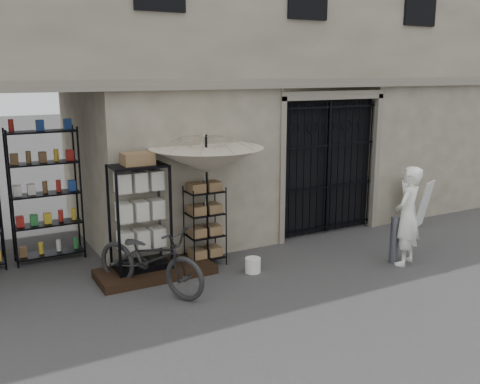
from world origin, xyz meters
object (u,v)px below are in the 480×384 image
display_cabinet (140,223)px  market_umbrella (206,153)px  white_bucket (253,265)px  bicycle (151,291)px  wire_rack (205,227)px  steel_bollard (394,240)px  shopkeeper (404,264)px  easel_sign (417,203)px

display_cabinet → market_umbrella: (1.23, -0.06, 1.11)m
white_bucket → bicycle: bearing=177.4°
white_bucket → wire_rack: bearing=124.4°
steel_bollard → market_umbrella: bearing=153.5°
shopkeeper → easel_sign: 2.65m
display_cabinet → easel_sign: (6.46, -0.11, -0.41)m
white_bucket → steel_bollard: bearing=-18.1°
market_umbrella → white_bucket: size_ratio=10.42×
wire_rack → steel_bollard: bearing=-6.3°
market_umbrella → easel_sign: market_umbrella is taller
shopkeeper → white_bucket: bearing=-45.6°
display_cabinet → steel_bollard: bearing=-37.1°
display_cabinet → easel_sign: display_cabinet is taller
wire_rack → shopkeeper: bearing=-7.3°
steel_bollard → shopkeeper: (0.13, -0.14, -0.44)m
display_cabinet → steel_bollard: 4.63m
display_cabinet → white_bucket: (1.77, -0.77, -0.83)m
display_cabinet → wire_rack: 1.25m
market_umbrella → white_bucket: bearing=-52.5°
market_umbrella → steel_bollard: size_ratio=3.28×
market_umbrella → shopkeeper: bearing=-27.6°
display_cabinet → white_bucket: 2.10m
easel_sign → white_bucket: bearing=164.3°
white_bucket → steel_bollard: 2.69m
wire_rack → steel_bollard: (3.09, -1.63, -0.27)m
display_cabinet → wire_rack: (1.22, 0.03, -0.25)m
wire_rack → market_umbrella: (0.01, -0.09, 1.36)m
steel_bollard → shopkeeper: 0.48m
bicycle → easel_sign: 6.59m
wire_rack → shopkeeper: (3.22, -1.78, -0.71)m
easel_sign → steel_bollard: bearing=-169.0°
steel_bollard → shopkeeper: size_ratio=0.48×
steel_bollard → white_bucket: bearing=161.9°
white_bucket → shopkeeper: size_ratio=0.15×
bicycle → steel_bollard: size_ratio=2.41×
shopkeeper → bicycle: bearing=-38.7°
white_bucket → bicycle: (-1.86, 0.08, -0.13)m
bicycle → steel_bollard: bicycle is taller
market_umbrella → white_bucket: 2.14m
market_umbrella → easel_sign: 5.45m
shopkeeper → steel_bollard: bearing=-72.6°
wire_rack → bicycle: 1.66m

